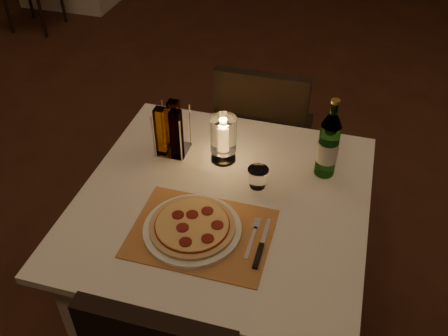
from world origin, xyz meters
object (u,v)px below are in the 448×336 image
(tumbler, at_px, (258,178))
(water_bottle, at_px, (328,145))
(chair_far, at_px, (263,129))
(hurricane_candle, at_px, (223,136))
(pizza, at_px, (192,226))
(main_table, at_px, (223,265))
(plate, at_px, (192,229))

(tumbler, xyz_separation_m, water_bottle, (0.22, 0.14, 0.09))
(chair_far, xyz_separation_m, tumbler, (0.10, -0.62, 0.23))
(water_bottle, bearing_deg, hurricane_candle, -176.31)
(chair_far, bearing_deg, water_bottle, -55.95)
(pizza, distance_m, tumbler, 0.32)
(pizza, height_order, hurricane_candle, hurricane_candle)
(main_table, bearing_deg, hurricane_candle, 105.00)
(plate, distance_m, pizza, 0.02)
(chair_far, bearing_deg, hurricane_candle, -96.34)
(main_table, height_order, hurricane_candle, hurricane_candle)
(main_table, height_order, pizza, pizza)
(plate, height_order, water_bottle, water_bottle)
(main_table, xyz_separation_m, pizza, (-0.05, -0.18, 0.39))
(chair_far, distance_m, water_bottle, 0.66)
(chair_far, height_order, plate, chair_far)
(main_table, xyz_separation_m, plate, (-0.05, -0.18, 0.38))
(plate, bearing_deg, hurricane_candle, 90.89)
(pizza, distance_m, water_bottle, 0.57)
(main_table, distance_m, pizza, 0.44)
(water_bottle, bearing_deg, main_table, -144.23)
(tumbler, distance_m, hurricane_candle, 0.21)
(main_table, distance_m, tumbler, 0.43)
(main_table, distance_m, hurricane_candle, 0.52)
(chair_far, distance_m, plate, 0.92)
(chair_far, distance_m, pizza, 0.92)
(plate, bearing_deg, water_bottle, 47.85)
(pizza, relative_size, hurricane_candle, 1.48)
(pizza, xyz_separation_m, hurricane_candle, (-0.01, 0.39, 0.08))
(pizza, xyz_separation_m, water_bottle, (0.37, 0.41, 0.10))
(tumbler, bearing_deg, plate, -119.12)
(chair_far, height_order, tumbler, chair_far)
(hurricane_candle, bearing_deg, plate, -89.11)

